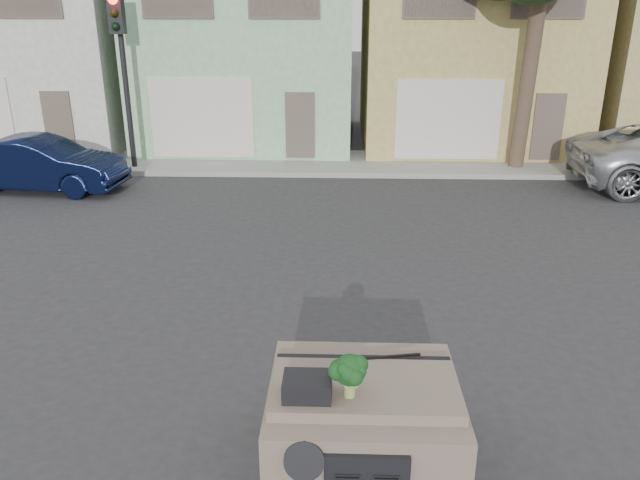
{
  "coord_description": "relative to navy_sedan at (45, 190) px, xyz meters",
  "views": [
    {
      "loc": [
        -0.27,
        -8.56,
        4.75
      ],
      "look_at": [
        -0.59,
        0.5,
        1.3
      ],
      "focal_mm": 35.0,
      "sensor_mm": 36.0,
      "label": 1
    }
  ],
  "objects": [
    {
      "name": "ground_plane",
      "position": [
        8.3,
        -7.46,
        0.0
      ],
      "size": [
        120.0,
        120.0,
        0.0
      ],
      "primitive_type": "plane",
      "color": "#303033",
      "rests_on": "ground"
    },
    {
      "name": "wiper_arm",
      "position": [
        8.58,
        -10.08,
        1.13
      ],
      "size": [
        0.69,
        0.15,
        0.02
      ],
      "primitive_type": "cube",
      "rotation": [
        0.0,
        0.0,
        0.17
      ],
      "color": "black",
      "rests_on": "car_dashboard"
    },
    {
      "name": "traffic_signal",
      "position": [
        1.8,
        2.04,
        2.55
      ],
      "size": [
        0.4,
        0.4,
        5.1
      ],
      "primitive_type": "cube",
      "color": "black",
      "rests_on": "ground"
    },
    {
      "name": "car_dashboard",
      "position": [
        8.3,
        -10.46,
        0.56
      ],
      "size": [
        2.0,
        1.8,
        1.12
      ],
      "primitive_type": "cube",
      "color": "#756458",
      "rests_on": "ground"
    },
    {
      "name": "instrument_hump",
      "position": [
        7.72,
        -10.81,
        1.22
      ],
      "size": [
        0.48,
        0.38,
        0.2
      ],
      "primitive_type": "cube",
      "color": "black",
      "rests_on": "car_dashboard"
    },
    {
      "name": "townhouse_white",
      "position": [
        -2.7,
        7.04,
        3.77
      ],
      "size": [
        7.2,
        8.2,
        7.55
      ],
      "primitive_type": "cube",
      "color": "beige",
      "rests_on": "ground"
    },
    {
      "name": "townhouse_tan",
      "position": [
        12.3,
        7.04,
        3.77
      ],
      "size": [
        7.2,
        8.2,
        7.55
      ],
      "primitive_type": "cube",
      "color": "tan",
      "rests_on": "ground"
    },
    {
      "name": "navy_sedan",
      "position": [
        0.0,
        0.0,
        0.0
      ],
      "size": [
        4.5,
        1.94,
        1.44
      ],
      "primitive_type": "imported",
      "rotation": [
        0.0,
        0.0,
        1.47
      ],
      "color": "black",
      "rests_on": "ground"
    },
    {
      "name": "tree_near",
      "position": [
        13.3,
        2.34,
        4.25
      ],
      "size": [
        4.4,
        4.0,
        8.5
      ],
      "primitive_type": "cube",
      "color": "#1E3417",
      "rests_on": "ground"
    },
    {
      "name": "townhouse_mint",
      "position": [
        4.8,
        7.04,
        3.77
      ],
      "size": [
        7.2,
        8.2,
        7.55
      ],
      "primitive_type": "cube",
      "color": "#94C794",
      "rests_on": "ground"
    },
    {
      "name": "broccoli",
      "position": [
        8.13,
        -10.8,
        1.35
      ],
      "size": [
        0.45,
        0.45,
        0.46
      ],
      "primitive_type": "cube",
      "rotation": [
        0.0,
        0.0,
        0.21
      ],
      "color": "#113513",
      "rests_on": "car_dashboard"
    },
    {
      "name": "sidewalk",
      "position": [
        8.3,
        3.04,
        0.07
      ],
      "size": [
        40.0,
        3.0,
        0.15
      ],
      "primitive_type": "cube",
      "color": "gray",
      "rests_on": "ground"
    }
  ]
}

